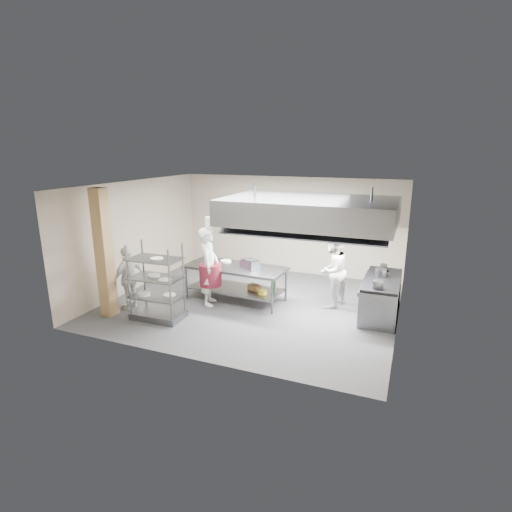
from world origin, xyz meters
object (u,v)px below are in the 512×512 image
at_px(cooking_range, 381,298).
at_px(chef_head, 209,267).
at_px(island, 236,283).
at_px(pass_rack, 156,282).
at_px(stockpot, 381,272).
at_px(chef_line, 332,271).
at_px(griddle, 250,264).
at_px(chef_plating, 129,278).

distance_m(cooking_range, chef_head, 4.22).
bearing_deg(cooking_range, island, -173.42).
height_order(pass_rack, cooking_range, pass_rack).
distance_m(pass_rack, stockpot, 5.25).
xyz_separation_m(island, chef_line, (2.39, 0.49, 0.47)).
relative_size(cooking_range, griddle, 4.81).
bearing_deg(stockpot, chef_line, -175.18).
xyz_separation_m(griddle, stockpot, (3.12, 0.58, -0.02)).
relative_size(chef_line, chef_plating, 1.18).
bearing_deg(griddle, chef_line, 35.08).
bearing_deg(cooking_range, pass_rack, -155.87).
relative_size(cooking_range, stockpot, 7.67).
bearing_deg(cooking_range, chef_plating, -162.00).
height_order(chef_head, chef_plating, chef_head).
bearing_deg(chef_plating, cooking_range, 114.12).
xyz_separation_m(chef_head, stockpot, (4.02, 1.08, 0.00)).
distance_m(chef_line, griddle, 2.05).
bearing_deg(griddle, stockpot, 31.92).
relative_size(island, pass_rack, 1.46).
xyz_separation_m(cooking_range, chef_plating, (-5.78, -1.88, 0.36)).
relative_size(chef_line, griddle, 4.44).
xyz_separation_m(cooking_range, chef_head, (-4.09, -0.91, 0.57)).
bearing_deg(cooking_range, stockpot, 111.79).
relative_size(island, chef_plating, 1.66).
xyz_separation_m(pass_rack, chef_head, (0.69, 1.23, 0.10)).
distance_m(chef_head, chef_line, 3.05).
bearing_deg(chef_plating, chef_head, 125.83).
relative_size(chef_plating, stockpot, 5.99).
height_order(island, chef_line, chef_line).
xyz_separation_m(island, stockpot, (3.52, 0.58, 0.54)).
bearing_deg(stockpot, chef_plating, -160.30).
height_order(cooking_range, chef_line, chef_line).
xyz_separation_m(island, cooking_range, (3.59, 0.41, -0.04)).
height_order(island, stockpot, stockpot).
relative_size(island, chef_head, 1.31).
distance_m(pass_rack, chef_line, 4.21).
xyz_separation_m(chef_plating, griddle, (2.59, 1.47, 0.23)).
distance_m(island, chef_head, 0.88).
xyz_separation_m(pass_rack, stockpot, (4.71, 2.31, 0.10)).
bearing_deg(island, cooking_range, 9.58).
bearing_deg(pass_rack, chef_head, 58.70).
distance_m(cooking_range, chef_plating, 6.09).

